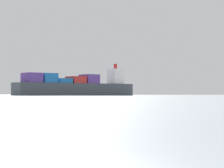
# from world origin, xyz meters

# --- Properties ---
(ground_plane) EXTENTS (4000.00, 4000.00, 0.00)m
(ground_plane) POSITION_xyz_m (0.00, 0.00, 0.00)
(ground_plane) COLOR #9EA8B2
(cargo_ship) EXTENTS (149.06, 60.79, 38.04)m
(cargo_ship) POSITION_xyz_m (155.62, 496.94, 10.63)
(cargo_ship) COLOR #3F444C
(cargo_ship) RESTS_ON ground_plane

